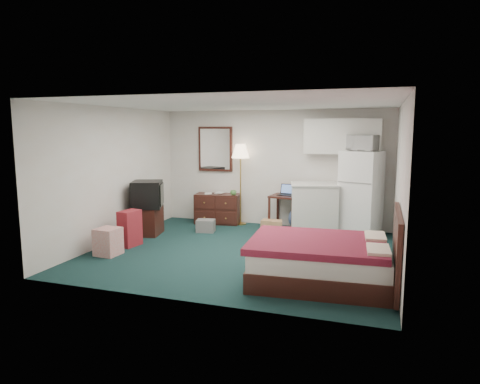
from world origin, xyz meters
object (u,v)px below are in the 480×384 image
(kitchen_counter, at_px, (314,209))
(tv_stand, at_px, (146,221))
(floor_lamp, at_px, (241,185))
(fridge, at_px, (361,193))
(suitcase, at_px, (130,228))
(dresser, at_px, (218,209))
(desk, at_px, (285,212))
(bed, at_px, (320,261))

(kitchen_counter, height_order, tv_stand, kitchen_counter)
(floor_lamp, bearing_deg, fridge, -3.80)
(kitchen_counter, xyz_separation_m, suitcase, (-3.00, -2.02, -0.17))
(dresser, bearing_deg, fridge, -9.39)
(kitchen_counter, distance_m, suitcase, 3.62)
(fridge, bearing_deg, dresser, -162.84)
(kitchen_counter, bearing_deg, dresser, 161.65)
(desk, bearing_deg, fridge, 5.43)
(floor_lamp, bearing_deg, tv_stand, -135.78)
(bed, bearing_deg, dresser, 127.51)
(bed, height_order, tv_stand, bed)
(desk, xyz_separation_m, suitcase, (-2.36, -2.20, -0.04))
(dresser, relative_size, floor_lamp, 0.55)
(dresser, relative_size, bed, 0.53)
(fridge, relative_size, tv_stand, 2.78)
(floor_lamp, xyz_separation_m, fridge, (2.56, -0.17, -0.05))
(kitchen_counter, height_order, suitcase, kitchen_counter)
(fridge, bearing_deg, suitcase, -132.10)
(dresser, bearing_deg, desk, -9.39)
(desk, height_order, kitchen_counter, kitchen_counter)
(dresser, height_order, tv_stand, dresser)
(dresser, relative_size, kitchen_counter, 0.99)
(tv_stand, bearing_deg, fridge, 6.37)
(bed, bearing_deg, suitcase, 163.30)
(floor_lamp, height_order, kitchen_counter, floor_lamp)
(fridge, bearing_deg, desk, -162.85)
(floor_lamp, bearing_deg, dresser, -172.30)
(dresser, height_order, floor_lamp, floor_lamp)
(dresser, xyz_separation_m, floor_lamp, (0.52, 0.07, 0.55))
(bed, bearing_deg, kitchen_counter, 96.27)
(kitchen_counter, height_order, fridge, fridge)
(floor_lamp, height_order, desk, floor_lamp)
(floor_lamp, distance_m, bed, 3.84)
(kitchen_counter, xyz_separation_m, bed, (0.51, -2.81, -0.20))
(dresser, distance_m, tv_stand, 1.71)
(fridge, height_order, suitcase, fridge)
(kitchen_counter, distance_m, fridge, 0.97)
(desk, distance_m, fridge, 1.61)
(desk, relative_size, bed, 0.39)
(fridge, xyz_separation_m, tv_stand, (-4.07, -1.30, -0.56))
(floor_lamp, distance_m, fridge, 2.57)
(tv_stand, bearing_deg, dresser, 43.36)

